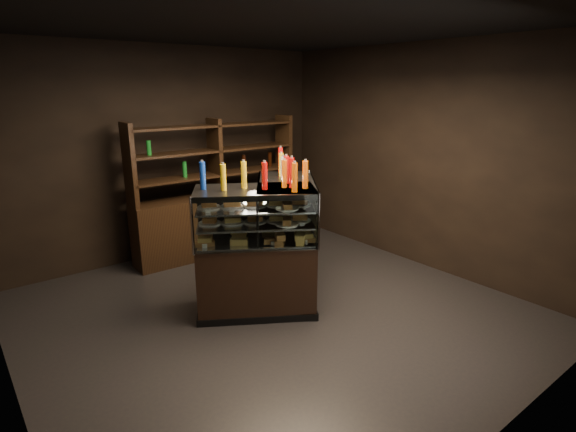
% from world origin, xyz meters
% --- Properties ---
extents(ground, '(5.00, 5.00, 0.00)m').
position_xyz_m(ground, '(0.00, 0.00, 0.00)').
color(ground, black).
rests_on(ground, ground).
extents(room_shell, '(5.02, 5.02, 3.01)m').
position_xyz_m(room_shell, '(0.00, 0.00, 1.94)').
color(room_shell, black).
rests_on(room_shell, ground).
extents(display_case, '(1.86, 1.43, 1.42)m').
position_xyz_m(display_case, '(0.12, 0.19, 0.47)').
color(display_case, black).
rests_on(display_case, ground).
extents(food_display, '(1.48, 1.05, 0.44)m').
position_xyz_m(food_display, '(0.12, 0.19, 1.10)').
color(food_display, '#BD7244').
rests_on(food_display, display_case).
extents(bottles_top, '(1.31, 0.91, 0.30)m').
position_xyz_m(bottles_top, '(0.12, 0.19, 1.55)').
color(bottles_top, '#0F38B2').
rests_on(bottles_top, display_case).
extents(potted_conifer, '(0.34, 0.34, 0.73)m').
position_xyz_m(potted_conifer, '(1.42, 1.23, 0.42)').
color(potted_conifer, black).
rests_on(potted_conifer, ground).
extents(back_shelving, '(2.54, 0.47, 2.00)m').
position_xyz_m(back_shelving, '(0.49, 2.05, 0.60)').
color(back_shelving, black).
rests_on(back_shelving, ground).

